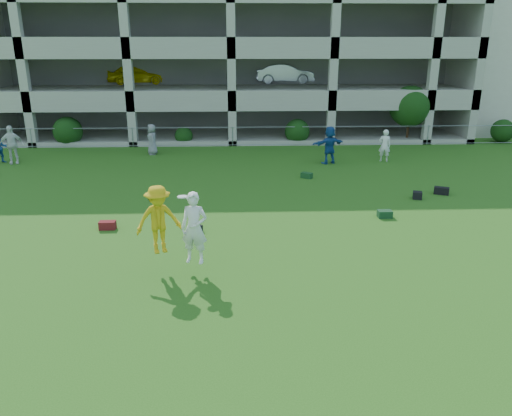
{
  "coord_description": "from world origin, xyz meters",
  "views": [
    {
      "loc": [
        0.19,
        -11.01,
        6.13
      ],
      "look_at": [
        0.77,
        3.0,
        1.4
      ],
      "focal_mm": 35.0,
      "sensor_mm": 36.0,
      "label": 1
    }
  ],
  "objects_px": {
    "bystander_b": "(11,145)",
    "bystander_c": "(152,139)",
    "bystander_a": "(0,148)",
    "crate_d": "(417,195)",
    "bystander_d": "(329,145)",
    "parking_garage": "(232,42)",
    "bystander_e": "(385,145)",
    "frisbee_contest": "(169,222)"
  },
  "relations": [
    {
      "from": "bystander_a",
      "to": "bystander_d",
      "type": "xyz_separation_m",
      "value": [
        17.17,
        -0.82,
        0.16
      ]
    },
    {
      "from": "bystander_e",
      "to": "frisbee_contest",
      "type": "bearing_deg",
      "value": 66.42
    },
    {
      "from": "bystander_c",
      "to": "frisbee_contest",
      "type": "distance_m",
      "value": 15.45
    },
    {
      "from": "bystander_e",
      "to": "parking_garage",
      "type": "xyz_separation_m",
      "value": [
        -8.05,
        13.02,
        5.16
      ]
    },
    {
      "from": "bystander_a",
      "to": "crate_d",
      "type": "distance_m",
      "value": 20.92
    },
    {
      "from": "bystander_a",
      "to": "bystander_d",
      "type": "relative_size",
      "value": 0.83
    },
    {
      "from": "bystander_a",
      "to": "bystander_c",
      "type": "xyz_separation_m",
      "value": [
        7.63,
        1.73,
        0.04
      ]
    },
    {
      "from": "bystander_c",
      "to": "bystander_d",
      "type": "bearing_deg",
      "value": 57.54
    },
    {
      "from": "bystander_a",
      "to": "bystander_d",
      "type": "bearing_deg",
      "value": -33.55
    },
    {
      "from": "bystander_c",
      "to": "bystander_e",
      "type": "xyz_separation_m",
      "value": [
        12.54,
        -2.21,
        0.0
      ]
    },
    {
      "from": "bystander_d",
      "to": "parking_garage",
      "type": "xyz_separation_m",
      "value": [
        -5.05,
        13.36,
        5.04
      ]
    },
    {
      "from": "bystander_c",
      "to": "parking_garage",
      "type": "distance_m",
      "value": 12.79
    },
    {
      "from": "bystander_c",
      "to": "bystander_d",
      "type": "height_order",
      "value": "bystander_d"
    },
    {
      "from": "bystander_d",
      "to": "frisbee_contest",
      "type": "distance_m",
      "value": 14.29
    },
    {
      "from": "bystander_d",
      "to": "crate_d",
      "type": "relative_size",
      "value": 5.55
    },
    {
      "from": "crate_d",
      "to": "frisbee_contest",
      "type": "height_order",
      "value": "frisbee_contest"
    },
    {
      "from": "bystander_b",
      "to": "bystander_e",
      "type": "relative_size",
      "value": 1.17
    },
    {
      "from": "bystander_b",
      "to": "bystander_e",
      "type": "bearing_deg",
      "value": -17.4
    },
    {
      "from": "bystander_e",
      "to": "bystander_a",
      "type": "bearing_deg",
      "value": 11.84
    },
    {
      "from": "bystander_d",
      "to": "parking_garage",
      "type": "bearing_deg",
      "value": -91.15
    },
    {
      "from": "bystander_d",
      "to": "frisbee_contest",
      "type": "xyz_separation_m",
      "value": [
        -6.69,
        -12.62,
        0.49
      ]
    },
    {
      "from": "bystander_e",
      "to": "frisbee_contest",
      "type": "xyz_separation_m",
      "value": [
        -9.69,
        -12.96,
        0.61
      ]
    },
    {
      "from": "bystander_b",
      "to": "frisbee_contest",
      "type": "relative_size",
      "value": 0.93
    },
    {
      "from": "bystander_c",
      "to": "parking_garage",
      "type": "bearing_deg",
      "value": 139.98
    },
    {
      "from": "bystander_b",
      "to": "bystander_c",
      "type": "relative_size",
      "value": 1.17
    },
    {
      "from": "bystander_d",
      "to": "frisbee_contest",
      "type": "bearing_deg",
      "value": 40.21
    },
    {
      "from": "bystander_e",
      "to": "bystander_d",
      "type": "bearing_deg",
      "value": 19.69
    },
    {
      "from": "bystander_d",
      "to": "bystander_e",
      "type": "bearing_deg",
      "value": 164.62
    },
    {
      "from": "bystander_c",
      "to": "bystander_a",
      "type": "bearing_deg",
      "value": -94.69
    },
    {
      "from": "parking_garage",
      "to": "bystander_e",
      "type": "bearing_deg",
      "value": -58.26
    },
    {
      "from": "bystander_c",
      "to": "crate_d",
      "type": "xyz_separation_m",
      "value": [
        12.04,
        -8.84,
        -0.7
      ]
    },
    {
      "from": "bystander_d",
      "to": "bystander_e",
      "type": "height_order",
      "value": "bystander_d"
    },
    {
      "from": "bystander_c",
      "to": "parking_garage",
      "type": "relative_size",
      "value": 0.06
    },
    {
      "from": "bystander_a",
      "to": "parking_garage",
      "type": "distance_m",
      "value": 18.2
    },
    {
      "from": "bystander_b",
      "to": "bystander_c",
      "type": "xyz_separation_m",
      "value": [
        6.93,
        1.92,
        -0.15
      ]
    },
    {
      "from": "crate_d",
      "to": "parking_garage",
      "type": "height_order",
      "value": "parking_garage"
    },
    {
      "from": "bystander_b",
      "to": "frisbee_contest",
      "type": "xyz_separation_m",
      "value": [
        9.78,
        -13.25,
        0.47
      ]
    },
    {
      "from": "frisbee_contest",
      "to": "crate_d",
      "type": "bearing_deg",
      "value": 34.59
    },
    {
      "from": "bystander_a",
      "to": "crate_d",
      "type": "bearing_deg",
      "value": -50.68
    },
    {
      "from": "bystander_e",
      "to": "crate_d",
      "type": "bearing_deg",
      "value": 98.84
    },
    {
      "from": "frisbee_contest",
      "to": "bystander_b",
      "type": "bearing_deg",
      "value": 126.42
    },
    {
      "from": "parking_garage",
      "to": "bystander_d",
      "type": "bearing_deg",
      "value": -69.28
    }
  ]
}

